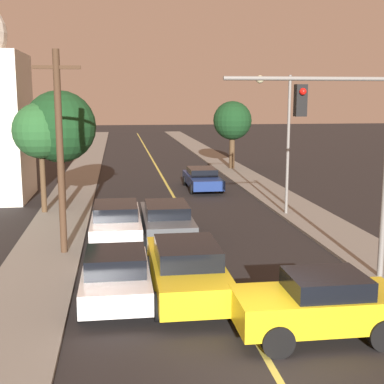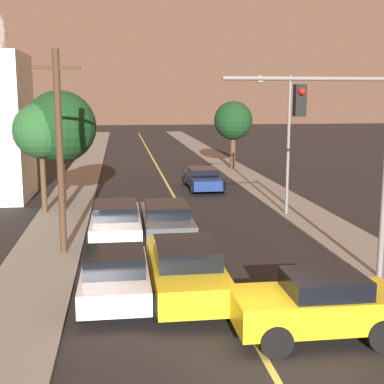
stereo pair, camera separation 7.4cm
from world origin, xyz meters
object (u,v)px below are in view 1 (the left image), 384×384
Objects in this scene: car_far_oncoming at (202,178)px; tree_right_near at (232,121)px; car_near_lane_second at (166,220)px; tree_left_far at (41,131)px; traffic_signal_mast at (351,139)px; tree_left_near at (60,127)px; utility_pole_left at (60,149)px; car_outer_lane_second at (116,222)px; car_crossing_right at (320,304)px; car_outer_lane_front at (116,275)px; streetlamp_right at (280,125)px; car_near_lane_front at (186,268)px.

car_far_oncoming is 0.99× the size of tree_right_near.
car_far_oncoming is (3.24, 11.49, -0.11)m from car_near_lane_second.
car_far_oncoming is 0.98× the size of tree_left_far.
tree_left_near is at bearing 129.45° from traffic_signal_mast.
utility_pole_left is at bearing -116.41° from tree_right_near.
car_outer_lane_second is 0.71× the size of utility_pole_left.
tree_left_far is at bearing 133.11° from traffic_signal_mast.
car_crossing_right is at bearing -49.32° from utility_pole_left.
car_crossing_right is at bearing -64.29° from tree_left_near.
tree_left_near reaches higher than tree_right_near.
car_outer_lane_second is at bearing 142.44° from traffic_signal_mast.
car_far_oncoming is 11.02m from tree_left_far.
utility_pole_left is at bearing 155.41° from traffic_signal_mast.
car_outer_lane_front is 0.64× the size of streetlamp_right.
utility_pole_left is (-7.04, -13.03, 3.11)m from car_far_oncoming.
car_near_lane_front reaches higher than car_far_oncoming.
car_near_lane_second is at bearing 72.52° from car_outer_lane_front.
tree_right_near is (12.31, 14.58, -0.23)m from tree_left_far.
car_outer_lane_second is at bearing 27.78° from car_crossing_right.
car_near_lane_second is 8.23m from tree_left_near.
utility_pole_left is at bearing 111.56° from car_outer_lane_front.
tree_left_far reaches higher than car_near_lane_second.
car_far_oncoming is at bearing 61.61° from utility_pole_left.
streetlamp_right is (5.63, 3.65, 3.50)m from car_near_lane_second.
car_far_oncoming is at bearing 35.28° from tree_left_near.
car_outer_lane_front is 12.60m from tree_left_far.
traffic_signal_mast is 1.20× the size of tree_right_near.
car_near_lane_second is 0.80× the size of traffic_signal_mast.
tree_left_near is at bearing 112.63° from car_outer_lane_second.
car_crossing_right is 13.57m from streetlamp_right.
utility_pole_left reaches higher than car_outer_lane_front.
streetlamp_right reaches higher than tree_right_near.
car_far_oncoming is at bearing -113.27° from tree_right_near.
tree_left_far is (-11.02, 1.83, -0.30)m from streetlamp_right.
car_near_lane_second is at bearing -147.05° from streetlamp_right.
car_outer_lane_second is 0.98× the size of car_far_oncoming.
traffic_signal_mast is at bearing 5.61° from car_outer_lane_front.
car_outer_lane_second is 12.83m from car_far_oncoming.
streetlamp_right is at bearing 106.96° from car_far_oncoming.
tree_right_near is at bearing 85.52° from traffic_signal_mast.
car_near_lane_second is (-0.00, 6.13, -0.05)m from car_near_lane_front.
car_near_lane_front is at bearing -65.13° from tree_left_far.
car_crossing_right is 17.02m from tree_left_far.
car_near_lane_second is 0.97× the size of tree_right_near.
streetlamp_right is at bearing 32.95° from car_near_lane_second.
utility_pole_left is at bearing -77.27° from tree_left_far.
car_outer_lane_second is 1.28× the size of car_crossing_right.
car_near_lane_second is 9.54m from car_crossing_right.
tree_left_near reaches higher than car_near_lane_front.
car_outer_lane_second is 7.38m from tree_left_far.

